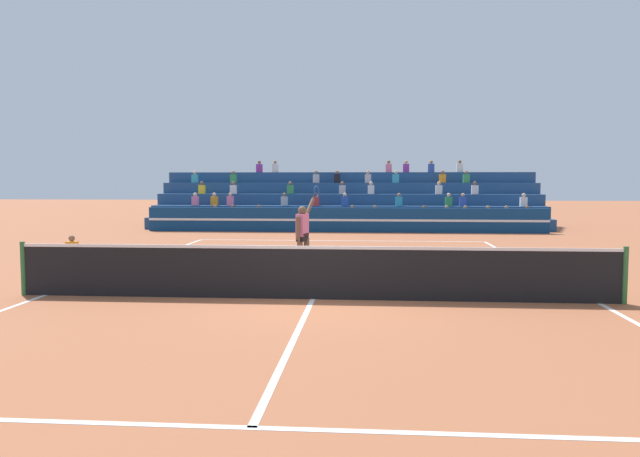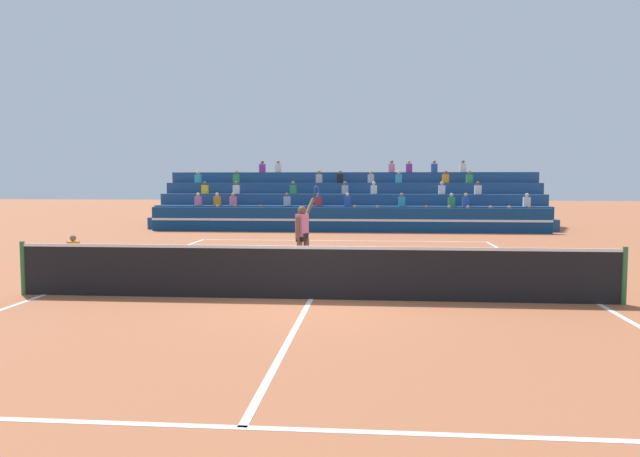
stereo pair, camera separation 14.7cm
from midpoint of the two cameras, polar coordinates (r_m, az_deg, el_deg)
The scene contains 8 objects.
ground_plane at distance 12.39m, azimuth -0.49°, elevation -6.49°, with size 120.00×120.00×0.00m, color #AD603D.
court_lines at distance 12.39m, azimuth -0.49°, elevation -6.47°, with size 11.10×23.90×0.01m.
tennis_net at distance 12.30m, azimuth -0.49°, elevation -4.00°, with size 12.00×0.10×1.10m.
sponsor_banner_wall at distance 28.09m, azimuth 2.64°, elevation 0.78°, with size 18.00×0.26×1.10m.
bleacher_stand at distance 31.86m, azimuth 2.94°, elevation 2.06°, with size 19.13×4.75×3.38m.
ball_kid_courtside at distance 18.41m, azimuth -21.41°, elevation -2.15°, with size 0.30×0.36×0.84m.
tennis_player at distance 15.45m, azimuth -1.31°, elevation -0.64°, with size 0.60×1.30×2.27m.
tennis_ball at distance 16.80m, azimuth 3.36°, elevation -3.48°, with size 0.07×0.07×0.07m, color #C6DB33.
Camera 2 is at (1.25, -12.10, 2.36)m, focal length 35.00 mm.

